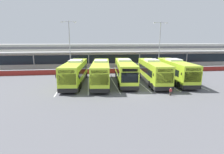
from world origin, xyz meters
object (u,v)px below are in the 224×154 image
at_px(coach_bus_left_centre, 101,73).
at_px(coach_bus_rightmost, 175,71).
at_px(lamp_post_centre, 160,43).
at_px(pedestrian_child, 171,91).
at_px(lamp_post_west, 70,43).
at_px(coach_bus_leftmost, 75,73).
at_px(coach_bus_centre, 125,72).
at_px(coach_bus_right_centre, 153,72).

bearing_deg(coach_bus_left_centre, coach_bus_rightmost, 0.20).
height_order(coach_bus_left_centre, lamp_post_centre, lamp_post_centre).
bearing_deg(lamp_post_centre, pedestrian_child, -107.76).
bearing_deg(lamp_post_centre, lamp_post_west, 177.57).
height_order(coach_bus_leftmost, lamp_post_west, lamp_post_west).
bearing_deg(pedestrian_child, coach_bus_centre, 118.38).
distance_m(coach_bus_rightmost, pedestrian_child, 8.55).
xyz_separation_m(coach_bus_centre, lamp_post_centre, (10.16, 10.39, 4.50)).
height_order(coach_bus_right_centre, lamp_post_centre, lamp_post_centre).
xyz_separation_m(coach_bus_rightmost, lamp_post_west, (-18.61, 11.90, 4.50)).
xyz_separation_m(coach_bus_left_centre, lamp_post_west, (-5.96, 11.94, 4.50)).
height_order(coach_bus_left_centre, coach_bus_right_centre, same).
height_order(coach_bus_centre, lamp_post_west, lamp_post_west).
xyz_separation_m(coach_bus_left_centre, coach_bus_centre, (4.06, 0.69, 0.00)).
bearing_deg(coach_bus_centre, pedestrian_child, -61.62).
bearing_deg(coach_bus_leftmost, coach_bus_right_centre, -3.38).
bearing_deg(lamp_post_west, coach_bus_centre, -48.29).
distance_m(coach_bus_leftmost, coach_bus_rightmost, 16.75).
relative_size(coach_bus_right_centre, coach_bus_rightmost, 1.00).
height_order(coach_bus_leftmost, coach_bus_rightmost, same).
distance_m(coach_bus_centre, pedestrian_child, 9.11).
relative_size(coach_bus_leftmost, pedestrian_child, 12.28).
bearing_deg(coach_bus_leftmost, pedestrian_child, -32.33).
bearing_deg(coach_bus_leftmost, coach_bus_centre, 0.47).
xyz_separation_m(coach_bus_left_centre, lamp_post_centre, (14.23, 11.08, 4.50)).
bearing_deg(coach_bus_left_centre, coach_bus_right_centre, -0.81).
bearing_deg(pedestrian_child, coach_bus_leftmost, 147.67).
bearing_deg(coach_bus_leftmost, coach_bus_left_centre, -8.71).
relative_size(coach_bus_centre, lamp_post_centre, 1.12).
relative_size(coach_bus_centre, pedestrian_child, 12.28).
distance_m(coach_bus_left_centre, pedestrian_child, 11.13).
bearing_deg(coach_bus_rightmost, lamp_post_centre, 81.86).
xyz_separation_m(coach_bus_rightmost, lamp_post_centre, (1.58, 11.04, 4.50)).
relative_size(coach_bus_leftmost, coach_bus_left_centre, 1.00).
relative_size(pedestrian_child, lamp_post_west, 0.09).
xyz_separation_m(coach_bus_centre, lamp_post_west, (-10.03, 11.25, 4.50)).
relative_size(coach_bus_right_centre, pedestrian_child, 12.28).
height_order(coach_bus_right_centre, lamp_post_west, lamp_post_west).
distance_m(coach_bus_centre, lamp_post_west, 15.73).
bearing_deg(coach_bus_leftmost, lamp_post_west, 99.38).
bearing_deg(lamp_post_centre, coach_bus_right_centre, -116.70).
distance_m(coach_bus_left_centre, lamp_post_west, 14.09).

